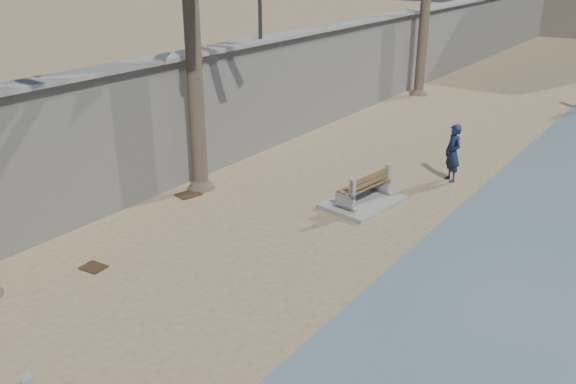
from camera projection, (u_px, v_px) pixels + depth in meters
The scene contains 6 objects.
seawall at pixel (375, 62), 25.71m from camera, with size 0.45×70.00×3.50m, color gray.
wall_cap at pixel (378, 18), 25.04m from camera, with size 0.80×70.00×0.12m, color gray.
bench_far at pixel (364, 191), 15.82m from camera, with size 1.72×2.29×0.88m.
person_a at pixel (453, 149), 17.24m from camera, with size 0.69×0.47×1.92m, color #141D39.
debris_c at pixel (189, 194), 16.56m from camera, with size 0.63×0.51×0.03m, color #382616.
debris_d at pixel (94, 267), 12.80m from camera, with size 0.50×0.40×0.03m, color #382616.
Camera 1 is at (6.78, -3.26, 6.28)m, focal length 38.00 mm.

